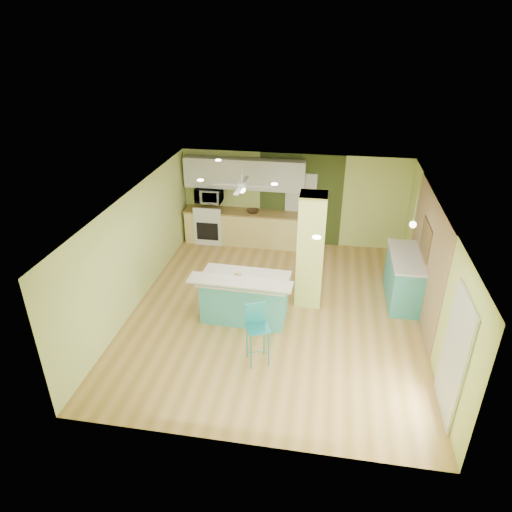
# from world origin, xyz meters

# --- Properties ---
(floor) EXTENTS (6.00, 7.00, 0.01)m
(floor) POSITION_xyz_m (0.00, 0.00, -0.01)
(floor) COLOR #A67C3A
(floor) RESTS_ON ground
(ceiling) EXTENTS (6.00, 7.00, 0.01)m
(ceiling) POSITION_xyz_m (0.00, 0.00, 2.50)
(ceiling) COLOR white
(ceiling) RESTS_ON wall_back
(wall_back) EXTENTS (6.00, 0.01, 2.50)m
(wall_back) POSITION_xyz_m (0.00, 3.50, 1.25)
(wall_back) COLOR #C6D672
(wall_back) RESTS_ON floor
(wall_front) EXTENTS (6.00, 0.01, 2.50)m
(wall_front) POSITION_xyz_m (0.00, -3.50, 1.25)
(wall_front) COLOR #C6D672
(wall_front) RESTS_ON floor
(wall_left) EXTENTS (0.01, 7.00, 2.50)m
(wall_left) POSITION_xyz_m (-3.00, 0.00, 1.25)
(wall_left) COLOR #C6D672
(wall_left) RESTS_ON floor
(wall_right) EXTENTS (0.01, 7.00, 2.50)m
(wall_right) POSITION_xyz_m (3.00, 0.00, 1.25)
(wall_right) COLOR #C6D672
(wall_right) RESTS_ON floor
(wood_panel) EXTENTS (0.02, 3.40, 2.50)m
(wood_panel) POSITION_xyz_m (2.99, 0.60, 1.25)
(wood_panel) COLOR #8E6F51
(wood_panel) RESTS_ON floor
(olive_accent) EXTENTS (2.20, 0.02, 2.50)m
(olive_accent) POSITION_xyz_m (0.20, 3.49, 1.25)
(olive_accent) COLOR #38451B
(olive_accent) RESTS_ON floor
(interior_door) EXTENTS (0.82, 0.05, 2.00)m
(interior_door) POSITION_xyz_m (0.20, 3.46, 1.00)
(interior_door) COLOR silver
(interior_door) RESTS_ON floor
(french_door) EXTENTS (0.04, 1.08, 2.10)m
(french_door) POSITION_xyz_m (2.97, -2.30, 1.05)
(french_door) COLOR silver
(french_door) RESTS_ON floor
(column) EXTENTS (0.55, 0.55, 2.50)m
(column) POSITION_xyz_m (0.65, 0.50, 1.25)
(column) COLOR #C1CF5F
(column) RESTS_ON floor
(kitchen_run) EXTENTS (3.25, 0.63, 0.94)m
(kitchen_run) POSITION_xyz_m (-1.30, 3.20, 0.47)
(kitchen_run) COLOR #EAD27A
(kitchen_run) RESTS_ON floor
(stove) EXTENTS (0.76, 0.66, 1.08)m
(stove) POSITION_xyz_m (-2.25, 3.19, 0.46)
(stove) COLOR white
(stove) RESTS_ON floor
(upper_cabinets) EXTENTS (3.20, 0.34, 0.80)m
(upper_cabinets) POSITION_xyz_m (-1.30, 3.32, 1.95)
(upper_cabinets) COLOR silver
(upper_cabinets) RESTS_ON wall_back
(microwave) EXTENTS (0.70, 0.48, 0.39)m
(microwave) POSITION_xyz_m (-2.25, 3.20, 1.35)
(microwave) COLOR silver
(microwave) RESTS_ON wall_back
(ceiling_fan) EXTENTS (1.41, 1.41, 0.61)m
(ceiling_fan) POSITION_xyz_m (-1.10, 2.00, 2.08)
(ceiling_fan) COLOR silver
(ceiling_fan) RESTS_ON ceiling
(pendant_lamp) EXTENTS (0.14, 0.14, 0.69)m
(pendant_lamp) POSITION_xyz_m (2.65, 0.75, 1.88)
(pendant_lamp) COLOR silver
(pendant_lamp) RESTS_ON ceiling
(wall_decor) EXTENTS (0.03, 0.90, 0.70)m
(wall_decor) POSITION_xyz_m (2.96, 0.80, 1.55)
(wall_decor) COLOR brown
(wall_decor) RESTS_ON wood_panel
(peninsula) EXTENTS (2.04, 1.14, 1.08)m
(peninsula) POSITION_xyz_m (-0.61, -0.34, 0.50)
(peninsula) COLOR teal
(peninsula) RESTS_ON floor
(bar_stool) EXTENTS (0.50, 0.50, 1.16)m
(bar_stool) POSITION_xyz_m (-0.14, -1.60, 0.77)
(bar_stool) COLOR teal
(bar_stool) RESTS_ON floor
(side_counter) EXTENTS (0.71, 1.68, 1.08)m
(side_counter) POSITION_xyz_m (2.70, 0.94, 0.54)
(side_counter) COLOR teal
(side_counter) RESTS_ON floor
(fruit_bowl) EXTENTS (0.39, 0.39, 0.08)m
(fruit_bowl) POSITION_xyz_m (-1.05, 3.15, 0.98)
(fruit_bowl) COLOR #3C2A18
(fruit_bowl) RESTS_ON kitchen_run
(canister) EXTENTS (0.13, 0.13, 0.16)m
(canister) POSITION_xyz_m (-0.72, -0.38, 1.02)
(canister) COLOR gold
(canister) RESTS_ON peninsula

